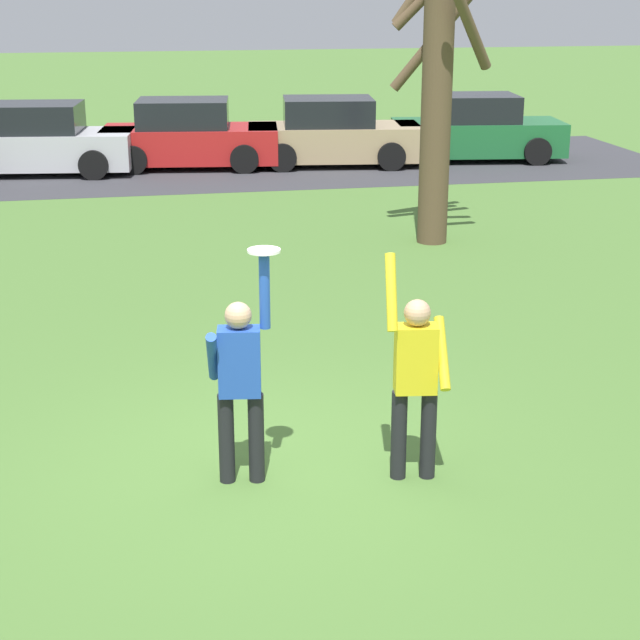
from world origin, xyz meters
TOP-DOWN VIEW (x-y plane):
  - ground_plane at (0.00, 0.00)m, footprint 120.00×120.00m
  - person_catcher at (-0.24, -0.27)m, footprint 0.56×0.49m
  - person_defender at (1.26, -0.48)m, footprint 0.58×0.49m
  - frisbee_disc at (-0.02, -0.30)m, footprint 0.28×0.28m
  - parked_car_silver at (-2.93, 15.89)m, footprint 4.30×2.44m
  - parked_car_red at (0.46, 16.06)m, footprint 4.30×2.44m
  - parked_car_tan at (3.87, 15.75)m, footprint 4.30×2.44m
  - parked_car_green at (7.51, 15.81)m, footprint 4.30×2.44m
  - parking_strip at (0.71, 15.95)m, footprint 22.58×6.40m
  - bare_tree_tall at (4.00, 7.89)m, footprint 1.61×1.92m

SIDE VIEW (x-z plane):
  - ground_plane at x=0.00m, z-range 0.00..0.00m
  - parking_strip at x=0.71m, z-range 0.00..0.01m
  - parked_car_silver at x=-2.93m, z-range -0.07..1.52m
  - parked_car_red at x=0.46m, z-range -0.07..1.52m
  - parked_car_tan at x=3.87m, z-range -0.07..1.52m
  - parked_car_green at x=7.51m, z-range -0.07..1.52m
  - person_defender at x=1.26m, z-range -0.04..2.00m
  - person_catcher at x=-0.24m, z-range -0.06..2.02m
  - frisbee_disc at x=-0.02m, z-range 2.08..2.10m
  - bare_tree_tall at x=4.00m, z-range 0.15..5.66m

